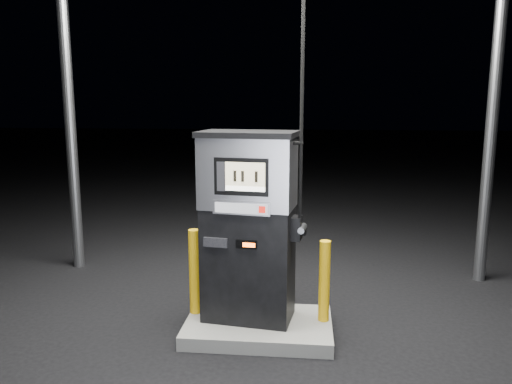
# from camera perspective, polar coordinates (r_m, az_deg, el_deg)

# --- Properties ---
(ground) EXTENTS (80.00, 80.00, 0.00)m
(ground) POSITION_cam_1_polar(r_m,az_deg,el_deg) (5.74, 0.30, -15.83)
(ground) COLOR black
(ground) RESTS_ON ground
(pump_island) EXTENTS (1.60, 1.00, 0.15)m
(pump_island) POSITION_cam_1_polar(r_m,az_deg,el_deg) (5.71, 0.30, -15.16)
(pump_island) COLOR slate
(pump_island) RESTS_ON ground
(fuel_dispenser) EXTENTS (1.18, 0.75, 4.30)m
(fuel_dispenser) POSITION_cam_1_polar(r_m,az_deg,el_deg) (5.41, -0.83, -3.76)
(fuel_dispenser) COLOR black
(fuel_dispenser) RESTS_ON pump_island
(bollard_left) EXTENTS (0.15, 0.15, 0.97)m
(bollard_left) POSITION_cam_1_polar(r_m,az_deg,el_deg) (5.74, -7.01, -9.01)
(bollard_left) COLOR yellow
(bollard_left) RESTS_ON pump_island
(bollard_right) EXTENTS (0.15, 0.15, 0.90)m
(bollard_right) POSITION_cam_1_polar(r_m,az_deg,el_deg) (5.56, 7.82, -10.05)
(bollard_right) COLOR yellow
(bollard_right) RESTS_ON pump_island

